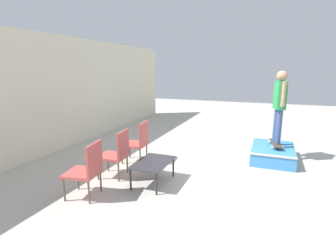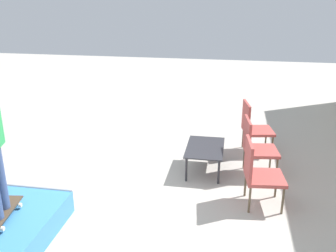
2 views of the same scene
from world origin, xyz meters
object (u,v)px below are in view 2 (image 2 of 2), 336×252
at_px(patio_chair_left, 253,126).
at_px(patio_chair_center, 255,145).
at_px(patio_chair_right, 258,171).
at_px(coffee_table, 205,150).
at_px(skate_ramp_box, 13,228).
at_px(skateboard_on_ramp, 2,214).

distance_m(patio_chair_left, patio_chair_center, 0.92).
bearing_deg(patio_chair_right, coffee_table, 34.26).
xyz_separation_m(coffee_table, patio_chair_left, (-0.91, 0.80, 0.15)).
relative_size(skate_ramp_box, coffee_table, 1.51).
relative_size(patio_chair_center, patio_chair_right, 1.00).
distance_m(skate_ramp_box, skateboard_on_ramp, 0.26).
height_order(skateboard_on_ramp, patio_chair_right, patio_chair_right).
bearing_deg(skateboard_on_ramp, patio_chair_right, 106.66).
distance_m(patio_chair_left, patio_chair_right, 1.84).
bearing_deg(skate_ramp_box, patio_chair_right, 114.05).
bearing_deg(patio_chair_center, patio_chair_right, 172.32).
xyz_separation_m(skateboard_on_ramp, patio_chair_left, (-3.22, 2.99, 0.13)).
distance_m(skate_ramp_box, patio_chair_right, 3.23).
height_order(skateboard_on_ramp, patio_chair_left, patio_chair_left).
bearing_deg(patio_chair_left, skateboard_on_ramp, 126.63).
bearing_deg(coffee_table, patio_chair_right, 40.54).
bearing_deg(coffee_table, skateboard_on_ramp, -43.33).
relative_size(skateboard_on_ramp, coffee_table, 0.85).
height_order(skate_ramp_box, coffee_table, coffee_table).
height_order(skateboard_on_ramp, patio_chair_center, patio_chair_center).
relative_size(skateboard_on_ramp, patio_chair_right, 0.84).
xyz_separation_m(patio_chair_center, patio_chair_right, (0.92, -0.00, 0.00)).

